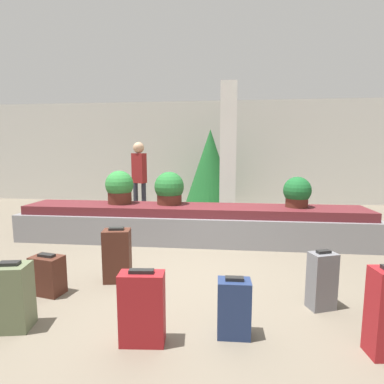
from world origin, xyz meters
The scene contains 15 objects.
ground_plane centered at (0.00, 0.00, 0.00)m, with size 18.00×18.00×0.00m, color #6B6051.
back_wall centered at (0.00, 5.95, 1.60)m, with size 18.00×0.06×3.20m.
carousel centered at (0.00, 1.63, 0.31)m, with size 6.36×0.94×0.65m.
pillar centered at (0.65, 3.45, 1.60)m, with size 0.37×0.37×3.20m.
suitcase_0 centered at (-0.09, -1.37, 0.32)m, with size 0.39×0.21×0.66m.
suitcase_2 centered at (-0.74, -0.19, 0.33)m, with size 0.36×0.29×0.69m.
suitcase_4 centered at (-1.42, -0.61, 0.22)m, with size 0.39×0.29×0.47m.
suitcase_5 centered at (-1.33, -1.29, 0.31)m, with size 0.35×0.30×0.64m.
suitcase_6 centered at (0.68, -1.19, 0.26)m, with size 0.29×0.19×0.55m.
suitcase_7 centered at (1.59, -0.61, 0.30)m, with size 0.31×0.26×0.62m.
potted_plant_0 centered at (1.85, 1.71, 0.91)m, with size 0.48×0.48×0.54m.
potted_plant_1 centered at (-0.44, 1.77, 0.94)m, with size 0.55×0.55×0.60m.
potted_plant_2 centered at (-1.38, 1.73, 0.95)m, with size 0.52×0.52×0.62m.
traveler_0 centered at (-1.44, 3.24, 1.13)m, with size 0.36×0.29×1.85m.
decorated_tree centered at (0.17, 4.75, 1.21)m, with size 1.39×1.39×2.24m.
Camera 1 is at (0.58, -3.67, 1.62)m, focal length 28.00 mm.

